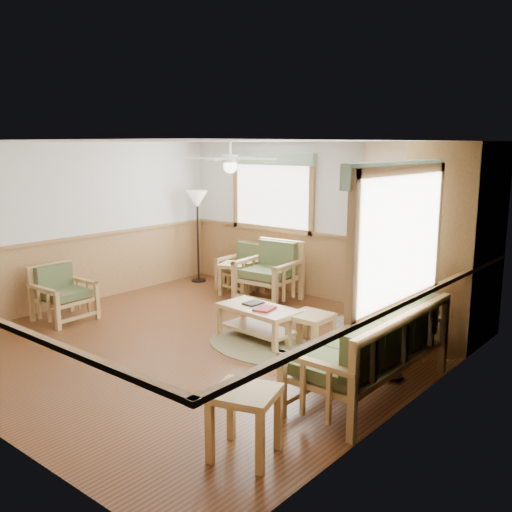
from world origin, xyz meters
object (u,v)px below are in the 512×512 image
Objects in this scene: armchair_left at (64,293)px; end_table_sofa at (245,423)px; sofa at (370,350)px; coffee_table at (258,323)px; armchair_back_right at (268,272)px; floor_lamp_right at (393,300)px; footstool at (311,330)px; armchair_back_left at (243,267)px; end_table_chairs at (235,279)px; floor_lamp_left at (198,236)px.

armchair_left reaches higher than end_table_sofa.
sofa is 2.14m from coffee_table.
armchair_back_right is 1.97m from coffee_table.
armchair_back_right reaches higher than sofa.
floor_lamp_right is (2.02, -0.04, 0.69)m from coffee_table.
sofa is 4.14× the size of footstool.
sofa is 4.73m from armchair_back_left.
armchair_back_left is 1.39× the size of end_table_sofa.
floor_lamp_left reaches higher than end_table_chairs.
end_table_sofa reaches higher than end_table_chairs.
armchair_back_left is 0.47× the size of floor_lamp_left.
end_table_chairs is (-0.74, -0.02, -0.23)m from armchair_back_right.
armchair_back_right is 3.33m from armchair_left.
floor_lamp_right is (-0.02, 0.55, 0.43)m from sofa.
armchair_left is at bearing -109.15° from end_table_chairs.
armchair_back_left is 0.83× the size of armchair_back_right.
sofa is at bearing -25.48° from floor_lamp_left.
floor_lamp_left is (-5.10, 2.43, 0.41)m from sofa.
sofa is at bearing -31.59° from footstool.
armchair_back_left is at bearing 154.59° from armchair_back_right.
floor_lamp_right is (3.86, -1.62, 0.64)m from end_table_chairs.
armchair_back_left is at bearing 4.36° from floor_lamp_left.
footstool is at bearing -69.17° from armchair_left.
end_table_chairs reaches higher than footstool.
coffee_table is 2.13m from floor_lamp_right.
end_table_sofa is (1.84, -2.40, 0.07)m from coffee_table.
end_table_chairs is 0.31× the size of floor_lamp_right.
armchair_back_left is 1.20m from floor_lamp_left.
armchair_back_left is 0.92m from armchair_back_right.
armchair_left is (-1.72, -2.85, -0.09)m from armchair_back_right.
armchair_left is 0.47× the size of floor_lamp_left.
floor_lamp_left is 0.97× the size of floor_lamp_right.
armchair_back_left reaches higher than end_table_chairs.
armchair_back_right is 0.77m from end_table_chairs.
armchair_back_left is 0.40m from end_table_chairs.
footstool is (3.54, 1.48, -0.20)m from armchair_left.
sofa is at bearing -84.02° from armchair_left.
armchair_back_right is 1.80× the size of end_table_chairs.
sofa is 3.84m from armchair_back_right.
floor_lamp_left is at bearing 167.61° from end_table_chairs.
floor_lamp_left is (-3.06, 1.85, 0.67)m from coffee_table.
end_table_chairs is (-3.89, 2.16, -0.21)m from sofa.
footstool is at bearing 168.47° from floor_lamp_right.
coffee_table is 2.24× the size of footstool.
floor_lamp_right is at bearing 85.59° from end_table_sofa.
floor_lamp_right is at bearing -11.53° from footstool.
sofa is 2.52× the size of armchair_left.
end_table_chairs is (0.98, 2.83, -0.14)m from armchair_left.
end_table_sofa is at bearing -58.06° from armchair_back_right.
end_table_chairs is 4.24m from floor_lamp_right.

